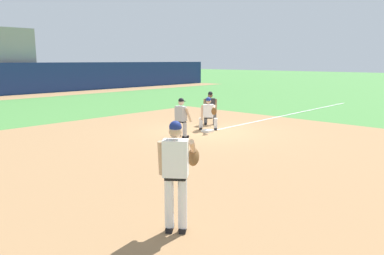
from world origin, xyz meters
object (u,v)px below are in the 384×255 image
(baseball, at_px, (185,167))
(umpire, at_px, (210,107))
(first_base_bag, at_px, (208,131))
(pitcher, at_px, (177,170))
(first_baseman, at_px, (209,112))
(baserunner, at_px, (181,116))

(baseball, distance_m, umpire, 6.95)
(first_base_bag, bearing_deg, pitcher, -142.59)
(baseball, height_order, first_baseman, first_baseman)
(first_base_bag, distance_m, baseball, 5.13)
(pitcher, bearing_deg, first_base_bag, 37.41)
(baseball, relative_size, first_baseman, 0.06)
(baseball, distance_m, first_baseman, 5.59)
(first_baseman, distance_m, baserunner, 1.83)
(first_base_bag, distance_m, umpire, 1.93)
(first_base_bag, xyz_separation_m, umpire, (1.42, 1.07, 0.75))
(pitcher, bearing_deg, umpire, 37.35)
(umpire, bearing_deg, pitcher, -142.65)
(first_base_bag, height_order, baserunner, baserunner)
(first_base_bag, relative_size, umpire, 0.26)
(baseball, relative_size, baserunner, 0.05)
(first_base_bag, height_order, umpire, umpire)
(baseball, relative_size, pitcher, 0.04)
(pitcher, height_order, umpire, pitcher)
(first_baseman, relative_size, umpire, 0.92)
(first_baseman, bearing_deg, umpire, 37.74)
(first_base_bag, xyz_separation_m, first_baseman, (0.34, 0.24, 0.69))
(pitcher, height_order, baserunner, pitcher)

